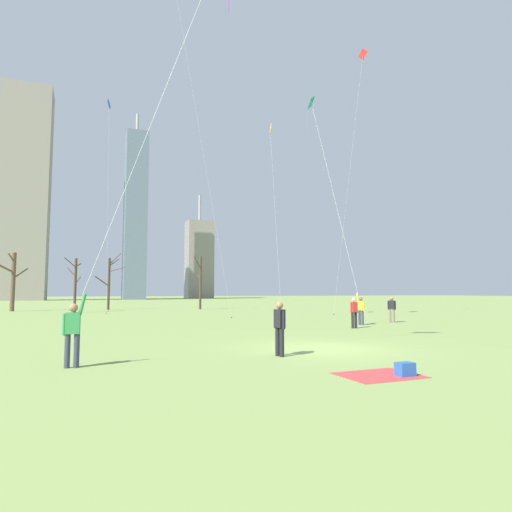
% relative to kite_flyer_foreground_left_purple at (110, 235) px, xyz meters
% --- Properties ---
extents(ground_plane, '(400.00, 400.00, 0.00)m').
position_rel_kite_flyer_foreground_left_purple_xyz_m(ground_plane, '(6.95, 1.23, -3.40)').
color(ground_plane, '#7A934C').
extents(kite_flyer_foreground_left_purple, '(4.69, 1.36, 13.12)m').
position_rel_kite_flyer_foreground_left_purple_xyz_m(kite_flyer_foreground_left_purple, '(0.00, 0.00, 0.00)').
color(kite_flyer_foreground_left_purple, '#33384C').
rests_on(kite_flyer_foreground_left_purple, ground).
extents(kite_flyer_midfield_left_teal, '(0.72, 6.93, 16.68)m').
position_rel_kite_flyer_foreground_left_purple_xyz_m(kite_flyer_midfield_left_teal, '(14.57, 10.96, 0.72)').
color(kite_flyer_midfield_left_teal, '#33384C').
rests_on(kite_flyer_midfield_left_teal, ground).
extents(bystander_watching_nearby, '(0.40, 0.38, 1.62)m').
position_rel_kite_flyer_foreground_left_purple_xyz_m(bystander_watching_nearby, '(17.54, 10.65, -2.49)').
color(bystander_watching_nearby, '#726656').
rests_on(bystander_watching_nearby, ground).
extents(bystander_far_off_by_trees, '(0.26, 0.50, 1.62)m').
position_rel_kite_flyer_foreground_left_purple_xyz_m(bystander_far_off_by_trees, '(4.89, 0.05, -2.49)').
color(bystander_far_off_by_trees, black).
rests_on(bystander_far_off_by_trees, ground).
extents(bystander_strolling_midfield, '(0.51, 0.24, 1.62)m').
position_rel_kite_flyer_foreground_left_purple_xyz_m(bystander_strolling_midfield, '(12.78, 7.79, -2.49)').
color(bystander_strolling_midfield, black).
rests_on(bystander_strolling_midfield, ground).
extents(distant_kite_low_near_trees_pink, '(5.93, 2.91, 24.36)m').
position_rel_kite_flyer_foreground_left_purple_xyz_m(distant_kite_low_near_trees_pink, '(4.75, 16.53, 18.61)').
color(distant_kite_low_near_trees_pink, pink).
rests_on(distant_kite_low_near_trees_pink, ground).
extents(distant_kite_drifting_left_red, '(1.88, 3.09, 22.57)m').
position_rel_kite_flyer_foreground_left_purple_xyz_m(distant_kite_drifting_left_red, '(20.63, 17.91, 16.27)').
color(distant_kite_drifting_left_red, red).
rests_on(distant_kite_drifting_left_red, ground).
extents(distant_kite_high_overhead_yellow, '(0.91, 3.88, 14.75)m').
position_rel_kite_flyer_foreground_left_purple_xyz_m(distant_kite_high_overhead_yellow, '(12.12, 17.27, 9.81)').
color(distant_kite_high_overhead_yellow, yellow).
rests_on(distant_kite_high_overhead_yellow, ground).
extents(distant_kite_drifting_right_blue, '(0.59, 2.51, 18.91)m').
position_rel_kite_flyer_foreground_left_purple_xyz_m(distant_kite_drifting_right_blue, '(0.93, 27.38, 13.15)').
color(distant_kite_drifting_right_blue, blue).
rests_on(distant_kite_drifting_right_blue, ground).
extents(picnic_spot, '(1.84, 1.45, 0.31)m').
position_rel_kite_flyer_foreground_left_purple_xyz_m(picnic_spot, '(6.05, -3.66, -3.30)').
color(picnic_spot, '#CC3838').
rests_on(picnic_spot, ground).
extents(bare_tree_leftmost, '(2.67, 2.08, 5.92)m').
position_rel_kite_flyer_foreground_left_purple_xyz_m(bare_tree_leftmost, '(-7.40, 37.86, -0.27)').
color(bare_tree_leftmost, brown).
rests_on(bare_tree_leftmost, ground).
extents(bare_tree_far_right_edge, '(1.55, 2.01, 5.17)m').
position_rel_kite_flyer_foreground_left_purple_xyz_m(bare_tree_far_right_edge, '(-1.47, 32.81, -0.59)').
color(bare_tree_far_right_edge, '#423326').
rests_on(bare_tree_far_right_edge, ground).
extents(bare_tree_left_of_center, '(3.03, 1.60, 6.26)m').
position_rel_kite_flyer_foreground_left_purple_xyz_m(bare_tree_left_of_center, '(1.84, 38.15, -0.36)').
color(bare_tree_left_of_center, '#423326').
rests_on(bare_tree_left_of_center, ground).
extents(bare_tree_rightmost, '(1.64, 2.30, 5.95)m').
position_rel_kite_flyer_foreground_left_purple_xyz_m(bare_tree_rightmost, '(11.53, 36.10, -0.29)').
color(bare_tree_rightmost, '#423326').
rests_on(bare_tree_rightmost, ground).
extents(skyline_short_annex, '(8.23, 6.89, 33.44)m').
position_rel_kite_flyer_foreground_left_purple_xyz_m(skyline_short_annex, '(33.32, 124.34, 9.05)').
color(skyline_short_annex, gray).
rests_on(skyline_short_annex, ground).
extents(skyline_tall_tower, '(10.86, 8.55, 51.50)m').
position_rel_kite_flyer_foreground_left_purple_xyz_m(skyline_tall_tower, '(-14.76, 103.53, 22.35)').
color(skyline_tall_tower, gray).
rests_on(skyline_tall_tower, ground).
extents(skyline_mid_tower_left, '(5.69, 7.20, 50.61)m').
position_rel_kite_flyer_foreground_left_purple_xyz_m(skyline_mid_tower_left, '(11.38, 107.31, 19.19)').
color(skyline_mid_tower_left, slate).
rests_on(skyline_mid_tower_left, ground).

